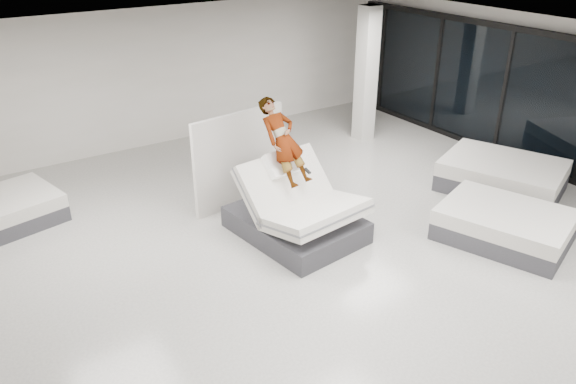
% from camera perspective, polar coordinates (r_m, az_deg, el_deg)
% --- Properties ---
extents(room, '(14.00, 14.04, 3.20)m').
position_cam_1_polar(room, '(8.09, 7.23, 1.28)').
color(room, beige).
rests_on(room, ground).
extents(hero_bed, '(1.87, 2.34, 1.44)m').
position_cam_1_polar(hero_bed, '(9.59, 0.91, -2.17)').
color(hero_bed, '#38373C').
rests_on(hero_bed, floor).
extents(person, '(0.75, 1.58, 1.16)m').
position_cam_1_polar(person, '(9.43, -0.42, 3.41)').
color(person, slate).
rests_on(person, hero_bed).
extents(remote, '(0.07, 0.15, 0.08)m').
position_cam_1_polar(remote, '(9.39, 1.99, 2.15)').
color(remote, black).
rests_on(remote, person).
extents(divider_panel, '(2.00, 0.36, 1.82)m').
position_cam_1_polar(divider_panel, '(10.54, -4.94, 3.34)').
color(divider_panel, silver).
rests_on(divider_panel, floor).
extents(flat_bed_right_far, '(2.41, 2.71, 0.62)m').
position_cam_1_polar(flat_bed_right_far, '(12.07, 20.91, 1.58)').
color(flat_bed_right_far, '#38373C').
rests_on(flat_bed_right_far, floor).
extents(flat_bed_right_near, '(2.12, 2.43, 0.56)m').
position_cam_1_polar(flat_bed_right_near, '(10.22, 21.10, -3.13)').
color(flat_bed_right_near, '#38373C').
rests_on(flat_bed_right_near, floor).
extents(flat_bed_left_far, '(2.16, 1.81, 0.52)m').
position_cam_1_polar(flat_bed_left_far, '(11.21, -27.21, -1.85)').
color(flat_bed_left_far, '#38373C').
rests_on(flat_bed_left_far, floor).
extents(column, '(0.40, 0.40, 3.20)m').
position_cam_1_polar(column, '(13.79, 7.95, 11.71)').
color(column, silver).
rests_on(column, floor).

